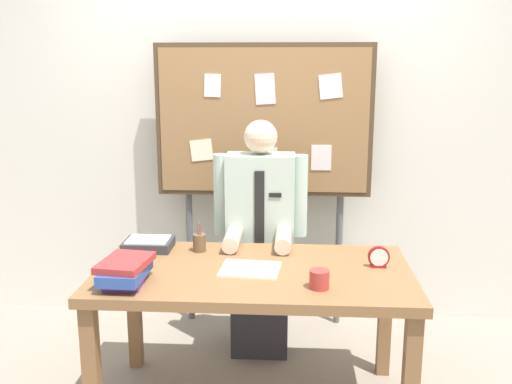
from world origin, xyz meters
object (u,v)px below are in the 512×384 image
(person, at_px, (260,247))
(book_stack, at_px, (125,271))
(paper_tray, at_px, (148,244))
(pen_holder, at_px, (199,242))
(desk, at_px, (254,286))
(open_notebook, at_px, (250,269))
(bulletin_board, at_px, (264,125))
(coffee_mug, at_px, (319,279))
(desk_clock, at_px, (379,258))

(person, height_order, book_stack, person)
(person, xyz_separation_m, paper_tray, (-0.60, -0.32, 0.11))
(pen_holder, relative_size, paper_tray, 0.62)
(desk, relative_size, open_notebook, 5.45)
(bulletin_board, xyz_separation_m, paper_tray, (-0.60, -0.70, -0.58))
(open_notebook, distance_m, paper_tray, 0.65)
(person, bearing_deg, paper_tray, -151.90)
(person, bearing_deg, coffee_mug, -69.21)
(desk, distance_m, bulletin_board, 1.20)
(desk_clock, xyz_separation_m, pen_holder, (-0.93, 0.19, 0.00))
(open_notebook, bearing_deg, book_stack, -159.36)
(book_stack, relative_size, coffee_mug, 3.33)
(desk, distance_m, paper_tray, 0.67)
(coffee_mug, bearing_deg, desk, 144.01)
(open_notebook, bearing_deg, desk_clock, 7.72)
(desk, height_order, bulletin_board, bulletin_board)
(book_stack, height_order, paper_tray, book_stack)
(desk, relative_size, bulletin_board, 0.83)
(person, distance_m, bulletin_board, 0.79)
(bulletin_board, bearing_deg, desk_clock, -55.65)
(book_stack, xyz_separation_m, desk_clock, (1.20, 0.30, -0.01))
(coffee_mug, bearing_deg, pen_holder, 142.15)
(person, xyz_separation_m, pen_holder, (-0.31, -0.34, 0.13))
(desk, distance_m, pen_holder, 0.43)
(desk_clock, distance_m, paper_tray, 1.24)
(open_notebook, height_order, desk_clock, desk_clock)
(bulletin_board, bearing_deg, open_notebook, -90.93)
(desk, bearing_deg, bulletin_board, 89.99)
(person, height_order, pen_holder, person)
(book_stack, bearing_deg, pen_holder, 61.60)
(bulletin_board, height_order, coffee_mug, bulletin_board)
(open_notebook, bearing_deg, pen_holder, 136.76)
(desk, bearing_deg, coffee_mug, -35.99)
(coffee_mug, xyz_separation_m, paper_tray, (-0.91, 0.50, -0.01))
(desk, distance_m, open_notebook, 0.10)
(desk, relative_size, pen_holder, 9.71)
(desk_clock, bearing_deg, coffee_mug, -136.38)
(desk, bearing_deg, open_notebook, -128.61)
(bulletin_board, distance_m, open_notebook, 1.16)
(desk, bearing_deg, pen_holder, 140.38)
(person, xyz_separation_m, desk_clock, (0.62, -0.53, 0.13))
(person, bearing_deg, book_stack, -124.86)
(paper_tray, bearing_deg, open_notebook, -27.06)
(desk_clock, bearing_deg, desk, -173.90)
(paper_tray, bearing_deg, desk_clock, -9.82)
(person, relative_size, desk_clock, 13.25)
(desk, xyz_separation_m, desk_clock, (0.62, 0.07, 0.14))
(desk_clock, bearing_deg, open_notebook, -172.28)
(person, bearing_deg, open_notebook, -91.49)
(pen_holder, bearing_deg, coffee_mug, -37.85)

